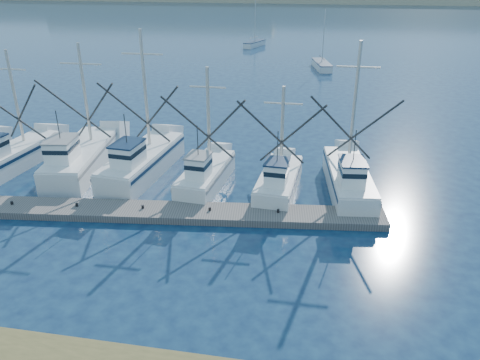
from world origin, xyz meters
name	(u,v)px	position (x,y,z in m)	size (l,w,h in m)	color
ground	(257,302)	(0.00, 0.00, 0.00)	(500.00, 500.00, 0.00)	#0D1D39
floating_dock	(110,210)	(-9.81, 6.51, 0.22)	(32.44, 2.16, 0.43)	#67615C
trawler_fleet	(130,165)	(-10.60, 11.75, 0.97)	(31.74, 9.71, 9.77)	silver
sailboat_near	(322,65)	(1.80, 52.77, 0.49)	(3.16, 7.05, 8.10)	silver
sailboat_far	(255,44)	(-10.70, 71.10, 0.50)	(3.40, 6.24, 8.10)	silver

